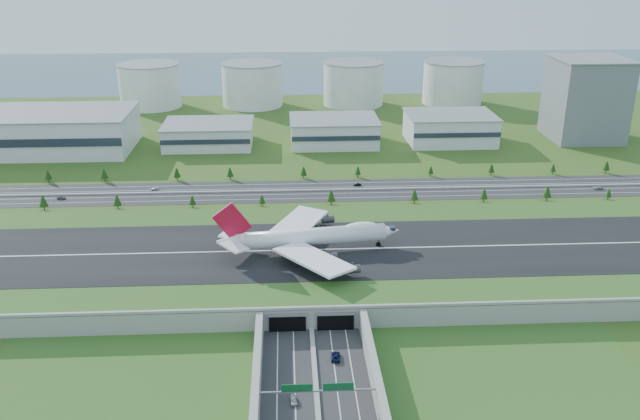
{
  "coord_description": "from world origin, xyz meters",
  "views": [
    {
      "loc": [
        -7.85,
        -257.9,
        128.22
      ],
      "look_at": [
        7.45,
        35.0,
        12.24
      ],
      "focal_mm": 38.0,
      "sensor_mm": 36.0,
      "label": 1
    }
  ],
  "objects_px": {
    "car_7": "(154,189)",
    "car_2": "(336,356)",
    "car_0": "(294,400)",
    "car_6": "(598,187)",
    "car_5": "(357,185)",
    "office_tower": "(586,99)",
    "car_4": "(61,198)",
    "boeing_747": "(310,236)",
    "fuel_tank_a": "(150,86)"
  },
  "relations": [
    {
      "from": "car_2",
      "to": "car_6",
      "type": "xyz_separation_m",
      "value": [
        159.0,
        158.03,
        -0.04
      ]
    },
    {
      "from": "car_0",
      "to": "car_2",
      "type": "height_order",
      "value": "car_2"
    },
    {
      "from": "car_0",
      "to": "car_4",
      "type": "distance_m",
      "value": 216.9
    },
    {
      "from": "office_tower",
      "to": "car_2",
      "type": "bearing_deg",
      "value": -126.21
    },
    {
      "from": "boeing_747",
      "to": "car_4",
      "type": "xyz_separation_m",
      "value": [
        -130.29,
        89.87,
        -13.9
      ]
    },
    {
      "from": "car_2",
      "to": "car_5",
      "type": "bearing_deg",
      "value": -94.33
    },
    {
      "from": "car_4",
      "to": "car_6",
      "type": "relative_size",
      "value": 0.79
    },
    {
      "from": "office_tower",
      "to": "car_5",
      "type": "distance_m",
      "value": 193.9
    },
    {
      "from": "fuel_tank_a",
      "to": "boeing_747",
      "type": "height_order",
      "value": "fuel_tank_a"
    },
    {
      "from": "car_4",
      "to": "car_2",
      "type": "bearing_deg",
      "value": -137.62
    },
    {
      "from": "car_5",
      "to": "car_6",
      "type": "xyz_separation_m",
      "value": [
        134.2,
        -12.19,
        0.08
      ]
    },
    {
      "from": "boeing_747",
      "to": "car_6",
      "type": "xyz_separation_m",
      "value": [
        164.88,
        90.79,
        -13.88
      ]
    },
    {
      "from": "office_tower",
      "to": "car_0",
      "type": "distance_m",
      "value": 353.72
    },
    {
      "from": "fuel_tank_a",
      "to": "boeing_747",
      "type": "xyz_separation_m",
      "value": [
        121.34,
        -311.1,
        -2.68
      ]
    },
    {
      "from": "fuel_tank_a",
      "to": "car_4",
      "type": "bearing_deg",
      "value": -92.32
    },
    {
      "from": "office_tower",
      "to": "car_6",
      "type": "xyz_separation_m",
      "value": [
        -33.77,
        -105.31,
        -26.56
      ]
    },
    {
      "from": "fuel_tank_a",
      "to": "car_0",
      "type": "distance_m",
      "value": 416.55
    },
    {
      "from": "car_0",
      "to": "car_7",
      "type": "height_order",
      "value": "car_0"
    },
    {
      "from": "car_2",
      "to": "car_6",
      "type": "height_order",
      "value": "car_2"
    },
    {
      "from": "boeing_747",
      "to": "car_4",
      "type": "distance_m",
      "value": 158.89
    },
    {
      "from": "car_4",
      "to": "car_6",
      "type": "distance_m",
      "value": 295.18
    },
    {
      "from": "car_4",
      "to": "car_5",
      "type": "relative_size",
      "value": 1.05
    },
    {
      "from": "car_0",
      "to": "car_6",
      "type": "bearing_deg",
      "value": 41.57
    },
    {
      "from": "car_5",
      "to": "car_6",
      "type": "distance_m",
      "value": 134.75
    },
    {
      "from": "boeing_747",
      "to": "car_7",
      "type": "distance_m",
      "value": 132.18
    },
    {
      "from": "car_5",
      "to": "car_7",
      "type": "height_order",
      "value": "car_5"
    },
    {
      "from": "car_0",
      "to": "car_4",
      "type": "relative_size",
      "value": 1.04
    },
    {
      "from": "car_0",
      "to": "office_tower",
      "type": "bearing_deg",
      "value": 49.49
    },
    {
      "from": "office_tower",
      "to": "fuel_tank_a",
      "type": "bearing_deg",
      "value": 160.23
    },
    {
      "from": "car_2",
      "to": "car_5",
      "type": "relative_size",
      "value": 1.38
    },
    {
      "from": "car_7",
      "to": "car_4",
      "type": "bearing_deg",
      "value": -96.33
    },
    {
      "from": "office_tower",
      "to": "car_4",
      "type": "xyz_separation_m",
      "value": [
        -328.95,
        -106.23,
        -26.58
      ]
    },
    {
      "from": "fuel_tank_a",
      "to": "car_6",
      "type": "height_order",
      "value": "fuel_tank_a"
    },
    {
      "from": "fuel_tank_a",
      "to": "car_0",
      "type": "relative_size",
      "value": 10.21
    },
    {
      "from": "boeing_747",
      "to": "car_6",
      "type": "height_order",
      "value": "boeing_747"
    },
    {
      "from": "office_tower",
      "to": "car_7",
      "type": "bearing_deg",
      "value": -161.51
    },
    {
      "from": "car_0",
      "to": "car_2",
      "type": "relative_size",
      "value": 0.79
    },
    {
      "from": "car_2",
      "to": "car_4",
      "type": "height_order",
      "value": "car_2"
    },
    {
      "from": "car_0",
      "to": "car_5",
      "type": "xyz_separation_m",
      "value": [
        39.03,
        192.47,
        -0.09
      ]
    },
    {
      "from": "boeing_747",
      "to": "car_0",
      "type": "relative_size",
      "value": 15.95
    },
    {
      "from": "car_0",
      "to": "car_6",
      "type": "xyz_separation_m",
      "value": [
        173.22,
        180.28,
        -0.01
      ]
    },
    {
      "from": "office_tower",
      "to": "boeing_747",
      "type": "bearing_deg",
      "value": -135.37
    },
    {
      "from": "fuel_tank_a",
      "to": "car_7",
      "type": "distance_m",
      "value": 213.34
    },
    {
      "from": "car_0",
      "to": "car_2",
      "type": "distance_m",
      "value": 26.41
    },
    {
      "from": "car_7",
      "to": "car_2",
      "type": "bearing_deg",
      "value": 7.12
    },
    {
      "from": "office_tower",
      "to": "car_7",
      "type": "height_order",
      "value": "office_tower"
    },
    {
      "from": "car_0",
      "to": "car_6",
      "type": "height_order",
      "value": "car_0"
    },
    {
      "from": "boeing_747",
      "to": "car_2",
      "type": "bearing_deg",
      "value": -92.16
    },
    {
      "from": "car_4",
      "to": "car_5",
      "type": "xyz_separation_m",
      "value": [
        160.98,
        13.11,
        -0.06
      ]
    },
    {
      "from": "car_0",
      "to": "car_7",
      "type": "relative_size",
      "value": 1.04
    }
  ]
}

